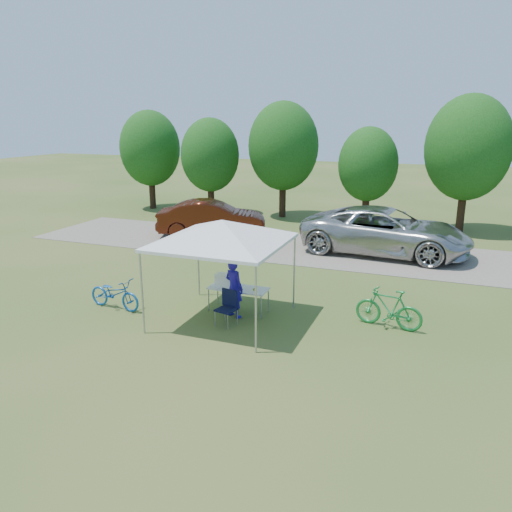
{
  "coord_description": "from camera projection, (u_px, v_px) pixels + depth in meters",
  "views": [
    {
      "loc": [
        5.25,
        -11.3,
        5.24
      ],
      "look_at": [
        0.16,
        2.0,
        1.27
      ],
      "focal_mm": 35.0,
      "sensor_mm": 36.0,
      "label": 1
    }
  ],
  "objects": [
    {
      "name": "bike_blue",
      "position": [
        115.0,
        294.0,
        14.05
      ],
      "size": [
        1.75,
        0.76,
        0.89
      ],
      "primitive_type": "imported",
      "rotation": [
        0.0,
        0.0,
        1.47
      ],
      "color": "#11509D",
      "rests_on": "ground"
    },
    {
      "name": "folding_chair",
      "position": [
        228.0,
        304.0,
        12.96
      ],
      "size": [
        0.56,
        0.58,
        0.92
      ],
      "rotation": [
        0.0,
        0.0,
        -0.23
      ],
      "color": "black",
      "rests_on": "ground"
    },
    {
      "name": "treeline",
      "position": [
        333.0,
        152.0,
        25.17
      ],
      "size": [
        24.89,
        4.28,
        6.3
      ],
      "color": "#382314",
      "rests_on": "ground"
    },
    {
      "name": "cooler",
      "position": [
        224.0,
        280.0,
        13.91
      ],
      "size": [
        0.49,
        0.33,
        0.35
      ],
      "color": "white",
      "rests_on": "folding_table"
    },
    {
      "name": "folding_table",
      "position": [
        238.0,
        289.0,
        13.83
      ],
      "size": [
        1.65,
        0.69,
        0.68
      ],
      "color": "white",
      "rests_on": "ground"
    },
    {
      "name": "canopy",
      "position": [
        222.0,
        223.0,
        12.66
      ],
      "size": [
        4.53,
        4.53,
        3.0
      ],
      "color": "#A5A5AA",
      "rests_on": "ground"
    },
    {
      "name": "ground",
      "position": [
        224.0,
        320.0,
        13.38
      ],
      "size": [
        100.0,
        100.0,
        0.0
      ],
      "primitive_type": "plane",
      "color": "#2D5119",
      "rests_on": "ground"
    },
    {
      "name": "sedan",
      "position": [
        212.0,
        218.0,
        22.61
      ],
      "size": [
        5.13,
        3.26,
        1.6
      ],
      "primitive_type": "imported",
      "rotation": [
        0.0,
        0.0,
        1.92
      ],
      "color": "#44180B",
      "rests_on": "gravel_strip"
    },
    {
      "name": "cyclist",
      "position": [
        234.0,
        288.0,
        13.38
      ],
      "size": [
        0.7,
        0.59,
        1.63
      ],
      "primitive_type": "imported",
      "rotation": [
        0.0,
        0.0,
        2.76
      ],
      "color": "#1E1293",
      "rests_on": "ground"
    },
    {
      "name": "ice_cream_cup",
      "position": [
        254.0,
        289.0,
        13.59
      ],
      "size": [
        0.08,
        0.08,
        0.06
      ],
      "primitive_type": "cylinder",
      "color": "#ADC02D",
      "rests_on": "folding_table"
    },
    {
      "name": "bike_green",
      "position": [
        389.0,
        308.0,
        12.76
      ],
      "size": [
        1.79,
        0.76,
        1.04
      ],
      "primitive_type": "imported",
      "rotation": [
        0.0,
        0.0,
        -1.73
      ],
      "color": "#1D823A",
      "rests_on": "ground"
    },
    {
      "name": "gravel_strip",
      "position": [
        304.0,
        249.0,
        20.57
      ],
      "size": [
        24.0,
        5.0,
        0.02
      ],
      "primitive_type": "cube",
      "color": "gray",
      "rests_on": "ground"
    },
    {
      "name": "minivan",
      "position": [
        386.0,
        231.0,
        19.59
      ],
      "size": [
        6.71,
        3.48,
        1.81
      ],
      "primitive_type": "imported",
      "rotation": [
        0.0,
        0.0,
        1.5
      ],
      "color": "#BAB9B5",
      "rests_on": "gravel_strip"
    }
  ]
}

